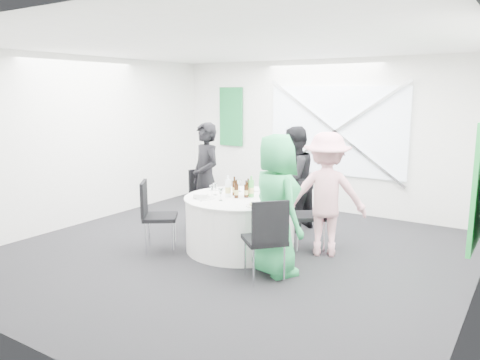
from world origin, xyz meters
The scene contains 46 objects.
floor centered at (0.00, 0.00, 0.00)m, with size 6.00×6.00×0.00m, color black.
ceiling centered at (0.00, 0.00, 2.80)m, with size 6.00×6.00×0.00m, color white.
wall_back centered at (0.00, 3.00, 1.40)m, with size 6.00×6.00×0.00m, color white.
wall_front centered at (0.00, -3.00, 1.40)m, with size 6.00×6.00×0.00m, color white.
wall_left centered at (-3.00, 0.00, 1.40)m, with size 6.00×6.00×0.00m, color white.
window_panel centered at (0.30, 2.96, 1.50)m, with size 2.60×0.03×1.60m, color white.
window_brace_a centered at (0.30, 2.92, 1.50)m, with size 0.05×0.05×3.16m, color silver.
window_brace_b centered at (0.30, 2.92, 1.50)m, with size 0.05×0.05×3.16m, color silver.
green_banner centered at (-2.00, 2.95, 1.70)m, with size 0.55×0.04×1.20m, color #156D34.
banquet_table centered at (0.00, 0.20, 0.38)m, with size 1.56×1.56×0.76m.
chair_back centered at (-0.09, 1.21, 0.50)m, with size 0.42×0.43×0.85m.
chair_back_left centered at (-1.09, 0.80, 0.56)m, with size 0.60×0.59×0.96m.
chair_back_right centered at (0.89, 0.80, 0.58)m, with size 0.62×0.62×0.99m.
chair_front_right centered at (0.91, -0.63, 0.59)m, with size 0.65×0.65×1.01m.
chair_front_left centered at (-0.97, -0.52, 0.59)m, with size 0.63×0.63×1.00m.
person_man_back_left centered at (-0.94, 0.66, 0.87)m, with size 0.63×0.42×1.74m, color black.
person_man_back centered at (0.20, 1.46, 0.84)m, with size 0.81×0.45×1.68m, color black.
person_woman_pink centered at (1.09, 0.66, 0.84)m, with size 1.09×0.50×1.68m, color pink.
person_woman_green centered at (0.86, -0.32, 0.86)m, with size 0.84×0.55×1.72m, color #299954.
plate_back centered at (-0.01, 0.76, 0.77)m, with size 0.28×0.28×0.01m.
plate_back_left centered at (-0.49, 0.46, 0.77)m, with size 0.25×0.25×0.01m.
plate_back_right centered at (0.48, 0.45, 0.78)m, with size 0.28×0.28×0.04m.
plate_front_right centered at (0.47, -0.15, 0.78)m, with size 0.26×0.26×0.04m.
plate_front_left centered at (-0.35, -0.15, 0.77)m, with size 0.26×0.26×0.01m.
napkin centered at (-0.40, -0.18, 0.80)m, with size 0.19×0.13×0.05m, color silver.
beer_bottle_a centered at (-0.12, 0.24, 0.86)m, with size 0.06×0.06×0.27m.
beer_bottle_b centered at (0.06, 0.31, 0.85)m, with size 0.06×0.06×0.25m.
beer_bottle_c centered at (0.09, 0.22, 0.85)m, with size 0.06×0.06×0.24m.
beer_bottle_d centered at (-0.01, 0.12, 0.86)m, with size 0.06×0.06×0.26m.
green_water_bottle centered at (0.13, 0.28, 0.88)m, with size 0.08×0.08×0.30m.
clear_water_bottle centered at (-0.14, 0.11, 0.88)m, with size 0.08×0.08×0.30m.
wine_glass_a centered at (-0.36, 0.11, 0.88)m, with size 0.07×0.07×0.17m.
wine_glass_b centered at (0.25, 0.45, 0.88)m, with size 0.07×0.07×0.17m.
wine_glass_c centered at (-0.32, -0.02, 0.88)m, with size 0.07×0.07×0.17m.
wine_glass_d centered at (-0.21, 0.51, 0.88)m, with size 0.07×0.07×0.17m.
wine_glass_e centered at (-0.10, -0.13, 0.88)m, with size 0.07×0.07×0.17m.
wine_glass_f centered at (-0.02, 0.59, 0.88)m, with size 0.07×0.07×0.17m.
wine_glass_g centered at (0.32, 0.42, 0.88)m, with size 0.07×0.07×0.17m.
fork_a centered at (-0.37, 0.64, 0.76)m, with size 0.01×0.15×0.01m, color silver.
knife_a centered at (-0.56, 0.34, 0.76)m, with size 0.01×0.15×0.01m, color silver.
fork_b centered at (-0.55, 0.02, 0.76)m, with size 0.01×0.15×0.01m, color silver.
knife_b centered at (-0.32, -0.28, 0.76)m, with size 0.01×0.15×0.01m, color silver.
fork_c centered at (0.22, 0.73, 0.76)m, with size 0.01×0.15×0.01m, color silver.
knife_c centered at (-0.15, 0.75, 0.76)m, with size 0.01×0.15×0.01m, color silver.
fork_d centered at (0.57, 0.29, 0.76)m, with size 0.01×0.15×0.01m, color silver.
knife_d centered at (0.39, 0.62, 0.76)m, with size 0.01×0.15×0.01m, color silver.
Camera 1 is at (3.46, -5.15, 2.20)m, focal length 35.00 mm.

